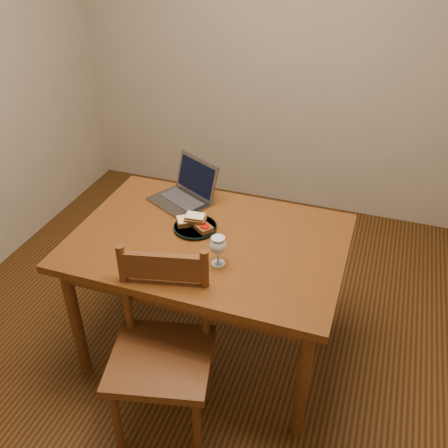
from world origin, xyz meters
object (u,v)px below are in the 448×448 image
(table, at_px, (209,253))
(laptop, at_px, (187,190))
(plate, at_px, (195,227))
(milk_glass, at_px, (218,251))
(chair, at_px, (161,346))

(table, distance_m, laptop, 0.41)
(plate, relative_size, milk_glass, 1.48)
(plate, distance_m, laptop, 0.30)
(plate, height_order, laptop, laptop)
(milk_glass, bearing_deg, plate, 131.92)
(table, bearing_deg, plate, 148.37)
(table, relative_size, laptop, 3.35)
(chair, bearing_deg, laptop, 91.05)
(chair, distance_m, plate, 0.61)
(table, bearing_deg, chair, -93.65)
(milk_glass, xyz_separation_m, laptop, (-0.35, 0.47, -0.02))
(milk_glass, relative_size, laptop, 0.37)
(plate, relative_size, laptop, 0.55)
(table, xyz_separation_m, chair, (-0.03, -0.50, -0.15))
(milk_glass, bearing_deg, chair, -113.35)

